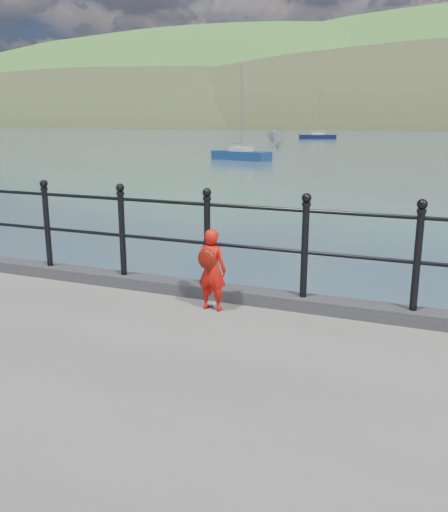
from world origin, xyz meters
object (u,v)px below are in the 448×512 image
at_px(child, 212,269).
at_px(sailboat_port, 241,156).
at_px(railing, 163,227).
at_px(launch_white, 277,139).
at_px(sailboat_left, 318,137).

distance_m(child, sailboat_port, 37.21).
bearing_deg(railing, child, -26.69).
xyz_separation_m(launch_white, sailboat_left, (-1.43, 27.44, -0.63)).
bearing_deg(launch_white, sailboat_left, 84.65).
height_order(child, sailboat_port, sailboat_port).
distance_m(child, sailboat_left, 84.54).
xyz_separation_m(child, sailboat_left, (-17.34, 82.74, -1.15)).
relative_size(launch_white, sailboat_left, 0.61).
distance_m(launch_white, sailboat_port, 20.59).
xyz_separation_m(child, launch_white, (-15.91, 55.30, -0.52)).
xyz_separation_m(railing, child, (0.84, -0.42, -0.34)).
bearing_deg(launch_white, child, -82.29).
relative_size(sailboat_left, sailboat_port, 1.14).
bearing_deg(sailboat_left, sailboat_port, -107.05).
relative_size(railing, launch_white, 3.61).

